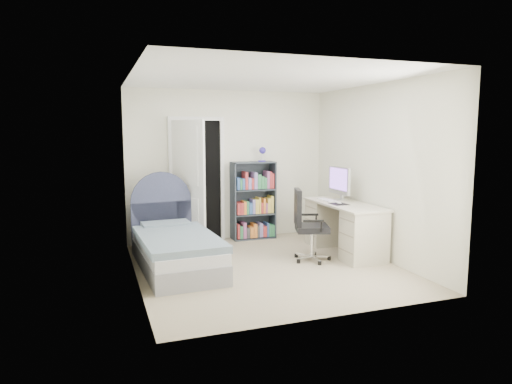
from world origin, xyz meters
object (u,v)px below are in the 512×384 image
object	(u,v)px
bed	(175,247)
bookcase	(254,203)
floor_lamp	(193,210)
nightstand	(154,222)
office_chair	(306,222)
desk	(344,225)

from	to	relation	value
bed	bookcase	xyz separation A→B (m)	(1.56, 1.24, 0.33)
floor_lamp	nightstand	bearing A→B (deg)	164.51
nightstand	office_chair	size ratio (longest dim) A/B	0.61
desk	floor_lamp	bearing A→B (deg)	151.61
office_chair	desk	bearing A→B (deg)	15.28
nightstand	office_chair	bearing A→B (deg)	-37.38
nightstand	desk	xyz separation A→B (m)	(2.66, -1.28, 0.00)
bed	office_chair	xyz separation A→B (m)	(1.81, -0.30, 0.28)
bookcase	office_chair	bearing A→B (deg)	-80.87
bed	office_chair	size ratio (longest dim) A/B	1.98
bookcase	desk	xyz separation A→B (m)	(0.97, -1.34, -0.19)
floor_lamp	bookcase	bearing A→B (deg)	11.20
bookcase	floor_lamp	bearing A→B (deg)	-168.80
floor_lamp	desk	distance (m)	2.36
bed	bookcase	size ratio (longest dim) A/B	1.30
bed	floor_lamp	bearing A→B (deg)	65.57
nightstand	desk	world-z (taller)	desk
nightstand	floor_lamp	distance (m)	0.64
nightstand	bookcase	distance (m)	1.70
desk	office_chair	xyz separation A→B (m)	(-0.72, -0.20, 0.15)
bookcase	office_chair	distance (m)	1.55
desk	nightstand	bearing A→B (deg)	154.27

